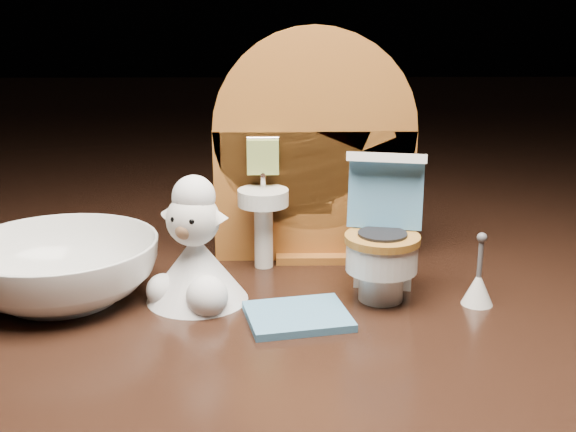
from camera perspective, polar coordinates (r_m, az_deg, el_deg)
The scene contains 6 objects.
backdrop_panel at distance 0.47m, azimuth 2.00°, elevation 4.40°, with size 0.13×0.05×0.15m.
toy_toilet at distance 0.42m, azimuth 7.54°, elevation -2.21°, with size 0.05×0.06×0.08m.
bath_mat at distance 0.39m, azimuth 0.78°, elevation -7.92°, with size 0.05×0.04×0.00m, color teal.
toilet_brush at distance 0.42m, azimuth 14.79°, elevation -5.34°, with size 0.02×0.02×0.04m.
plush_lamb at distance 0.41m, azimuth -7.35°, elevation -3.30°, with size 0.06×0.06×0.08m.
ceramic_bowl at distance 0.43m, azimuth -17.49°, elevation -4.08°, with size 0.11×0.11×0.04m, color white.
Camera 1 is at (-0.03, -0.39, 0.17)m, focal length 45.00 mm.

